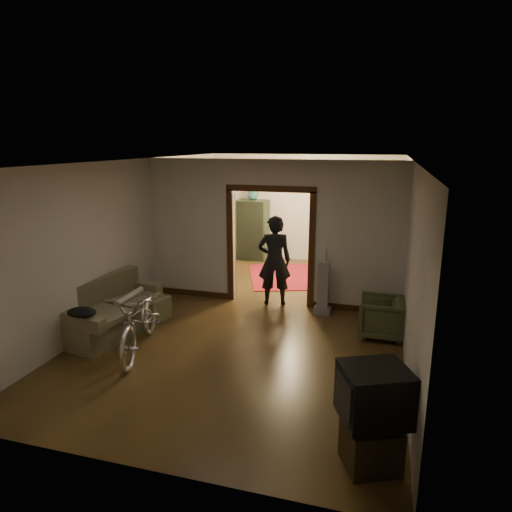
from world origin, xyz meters
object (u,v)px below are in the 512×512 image
at_px(armchair, 382,317).
at_px(locker, 253,230).
at_px(person, 274,261).
at_px(bicycle, 140,319).
at_px(sofa, 115,306).
at_px(desk, 346,257).

xyz_separation_m(armchair, locker, (-3.45, 4.30, 0.48)).
distance_m(armchair, person, 2.36).
bearing_deg(bicycle, sofa, 130.72).
bearing_deg(sofa, locker, 92.12).
distance_m(bicycle, locker, 5.85).
relative_size(locker, desk, 1.81).
bearing_deg(locker, sofa, -96.78).
relative_size(armchair, desk, 0.81).
bearing_deg(bicycle, armchair, 8.28).
xyz_separation_m(armchair, desk, (-0.92, 3.94, -0.00)).
bearing_deg(sofa, bicycle, -22.71).
bearing_deg(desk, locker, -174.00).
bearing_deg(locker, desk, -5.83).
xyz_separation_m(bicycle, armchair, (3.52, 1.54, -0.17)).
relative_size(sofa, armchair, 2.65).
height_order(sofa, armchair, sofa).
relative_size(armchair, person, 0.41).
distance_m(bicycle, person, 2.98).
bearing_deg(armchair, desk, -166.29).
xyz_separation_m(sofa, bicycle, (0.78, -0.52, 0.06)).
relative_size(bicycle, person, 1.09).
relative_size(bicycle, desk, 2.15).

